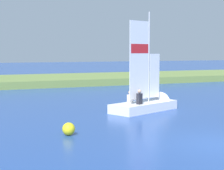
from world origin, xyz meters
TOP-DOWN VIEW (x-y plane):
  - ground_plane at (0.00, 0.00)m, footprint 200.00×200.00m
  - shore_bank at (0.00, 28.11)m, footprint 80.00×10.54m
  - sailboat at (1.73, 8.27)m, footprint 4.89×3.15m
  - channel_buoy at (-4.62, 3.67)m, footprint 0.51×0.51m

SIDE VIEW (x-z plane):
  - ground_plane at x=0.00m, z-range 0.00..0.00m
  - channel_buoy at x=-4.62m, z-range 0.00..0.51m
  - shore_bank at x=0.00m, z-range 0.00..0.66m
  - sailboat at x=1.73m, z-range -2.57..3.36m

